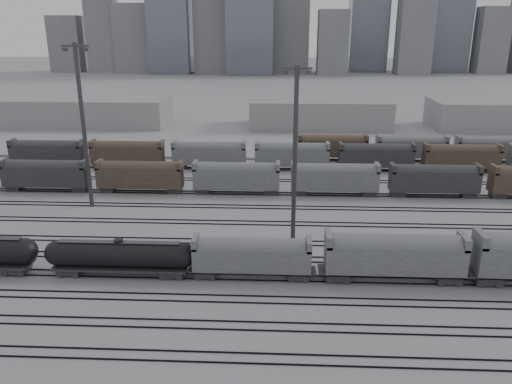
{
  "coord_description": "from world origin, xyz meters",
  "views": [
    {
      "loc": [
        -1.72,
        -51.06,
        27.81
      ],
      "look_at": [
        -5.08,
        20.83,
        4.0
      ],
      "focal_mm": 35.0,
      "sensor_mm": 36.0,
      "label": 1
    }
  ],
  "objects_px": {
    "hopper_car_a": "(252,254)",
    "light_mast_c": "(295,152)",
    "hopper_car_b": "(395,253)",
    "tank_car_b": "(120,255)"
  },
  "relations": [
    {
      "from": "hopper_car_a",
      "to": "hopper_car_b",
      "type": "relative_size",
      "value": 0.87
    },
    {
      "from": "light_mast_c",
      "to": "tank_car_b",
      "type": "bearing_deg",
      "value": -151.58
    },
    {
      "from": "tank_car_b",
      "to": "light_mast_c",
      "type": "xyz_separation_m",
      "value": [
        20.45,
        11.06,
        9.92
      ]
    },
    {
      "from": "tank_car_b",
      "to": "light_mast_c",
      "type": "bearing_deg",
      "value": 28.42
    },
    {
      "from": "hopper_car_a",
      "to": "light_mast_c",
      "type": "xyz_separation_m",
      "value": [
        5.02,
        11.06,
        9.44
      ]
    },
    {
      "from": "hopper_car_a",
      "to": "hopper_car_b",
      "type": "xyz_separation_m",
      "value": [
        16.21,
        -0.0,
        0.47
      ]
    },
    {
      "from": "hopper_car_b",
      "to": "light_mast_c",
      "type": "xyz_separation_m",
      "value": [
        -11.18,
        11.06,
        8.97
      ]
    },
    {
      "from": "hopper_car_b",
      "to": "light_mast_c",
      "type": "relative_size",
      "value": 0.67
    },
    {
      "from": "hopper_car_a",
      "to": "hopper_car_b",
      "type": "distance_m",
      "value": 16.21
    },
    {
      "from": "tank_car_b",
      "to": "hopper_car_b",
      "type": "relative_size",
      "value": 1.13
    }
  ]
}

